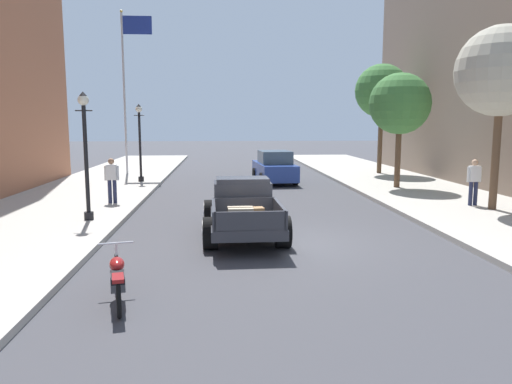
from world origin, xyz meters
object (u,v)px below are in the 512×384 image
Objects in this scene: street_tree_second at (400,104)px; motorcycle_parked at (117,277)px; hotrod_truck_gunmetal at (242,207)px; car_background_blue at (274,168)px; street_tree_nearest at (501,72)px; street_lamp_near at (85,146)px; street_tree_third at (382,91)px; pedestrian_sidewalk_left at (112,178)px; pedestrian_sidewalk_right at (474,179)px; street_lamp_far at (140,137)px; flagpole at (128,75)px.

motorcycle_parked is at bearing -126.24° from street_tree_second.
hotrod_truck_gunmetal is 1.13× the size of car_background_blue.
motorcycle_parked is 0.34× the size of street_tree_nearest.
street_lamp_near reaches higher than car_background_blue.
street_tree_third reaches higher than hotrod_truck_gunmetal.
hotrod_truck_gunmetal is 0.97× the size of street_tree_second.
street_tree_second is (12.07, 6.73, 1.52)m from street_lamp_near.
street_tree_second reaches higher than car_background_blue.
hotrod_truck_gunmetal is 0.79× the size of street_tree_third.
pedestrian_sidewalk_left and pedestrian_sidewalk_right have the same top height.
car_background_blue is 11.93m from street_tree_nearest.
street_tree_nearest is (0.28, -0.79, 3.66)m from pedestrian_sidewalk_right.
street_tree_second is 0.82× the size of street_tree_third.
pedestrian_sidewalk_left is at bearing 102.69° from motorcycle_parked.
street_tree_second is at bearing -32.16° from car_background_blue.
street_lamp_near is at bearing -90.02° from street_lamp_far.
street_tree_second is at bearing 16.81° from pedestrian_sidewalk_left.
flagpole is (-1.21, 3.98, 3.39)m from street_lamp_far.
street_lamp_near is 18.72m from street_tree_third.
street_tree_third reaches higher than pedestrian_sidewalk_left.
street_lamp_far is at bearing 146.07° from street_tree_nearest.
street_tree_second is at bearing 48.22° from hotrod_truck_gunmetal.
car_background_blue is 6.98m from street_lamp_far.
motorcycle_parked is 1.26× the size of pedestrian_sidewalk_left.
pedestrian_sidewalk_left is (-2.20, 9.77, 0.64)m from motorcycle_parked.
street_lamp_far is at bearing 89.98° from street_lamp_near.
car_background_blue is at bearing 125.34° from street_tree_nearest.
hotrod_truck_gunmetal is 17.22m from flagpole.
car_background_blue is at bearing 45.92° from pedestrian_sidewalk_left.
pedestrian_sidewalk_right is 0.43× the size of street_lamp_far.
pedestrian_sidewalk_left is 1.00× the size of pedestrian_sidewalk_right.
flagpole is 1.78× the size of street_tree_second.
pedestrian_sidewalk_right is (10.76, 8.34, 0.64)m from motorcycle_parked.
pedestrian_sidewalk_left is at bearing -134.08° from car_background_blue.
flagpole reaches higher than pedestrian_sidewalk_left.
car_background_blue is at bearing -155.93° from street_tree_third.
pedestrian_sidewalk_right is at bearing 109.75° from street_tree_nearest.
hotrod_truck_gunmetal is 1.29× the size of street_lamp_far.
motorcycle_parked is 0.23× the size of flagpole.
street_tree_third is at bearing 60.67° from motorcycle_parked.
flagpole is at bearing 154.88° from car_background_blue.
street_tree_nearest is at bearing -41.71° from flagpole.
pedestrian_sidewalk_right is at bearing 7.30° from street_lamp_near.
street_tree_third is (13.28, 12.96, 2.48)m from street_lamp_near.
pedestrian_sidewalk_right is (6.23, -8.39, 0.32)m from car_background_blue.
hotrod_truck_gunmetal is 6.57m from pedestrian_sidewalk_left.
street_tree_nearest is at bearing -89.92° from street_tree_third.
hotrod_truck_gunmetal is 11.86m from car_background_blue.
car_background_blue is at bearing 1.98° from street_lamp_far.
flagpole is (-5.84, 15.41, 5.02)m from hotrod_truck_gunmetal.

